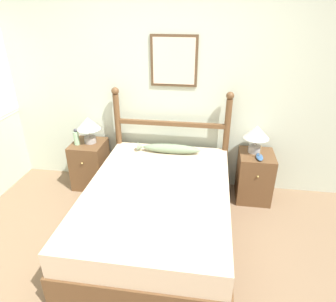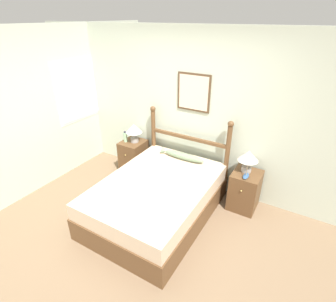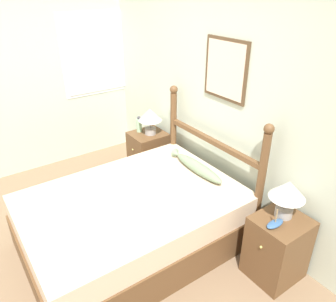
{
  "view_description": "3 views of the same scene",
  "coord_description": "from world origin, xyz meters",
  "px_view_note": "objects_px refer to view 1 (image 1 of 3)",
  "views": [
    {
      "loc": [
        0.47,
        -1.8,
        2.2
      ],
      "look_at": [
        0.05,
        1.0,
        0.79
      ],
      "focal_mm": 32.0,
      "sensor_mm": 36.0,
      "label": 1
    },
    {
      "loc": [
        1.7,
        -1.92,
        2.66
      ],
      "look_at": [
        -0.07,
        1.05,
        0.85
      ],
      "focal_mm": 28.0,
      "sensor_mm": 36.0,
      "label": 2
    },
    {
      "loc": [
        2.24,
        -0.54,
        2.35
      ],
      "look_at": [
        -0.04,
        1.06,
        0.9
      ],
      "focal_mm": 35.0,
      "sensor_mm": 36.0,
      "label": 3
    }
  ],
  "objects_px": {
    "fish_pillow": "(169,149)",
    "table_lamp_left": "(88,125)",
    "nightstand_left": "(90,164)",
    "bottle": "(76,137)",
    "bed": "(158,211)",
    "nightstand_right": "(254,176)",
    "model_boat": "(260,157)",
    "table_lamp_right": "(257,134)"
  },
  "relations": [
    {
      "from": "table_lamp_right",
      "to": "fish_pillow",
      "type": "relative_size",
      "value": 0.44
    },
    {
      "from": "bed",
      "to": "model_boat",
      "type": "distance_m",
      "value": 1.32
    },
    {
      "from": "nightstand_left",
      "to": "bottle",
      "type": "height_order",
      "value": "bottle"
    },
    {
      "from": "bottle",
      "to": "fish_pillow",
      "type": "relative_size",
      "value": 0.28
    },
    {
      "from": "bed",
      "to": "nightstand_right",
      "type": "height_order",
      "value": "nightstand_right"
    },
    {
      "from": "nightstand_right",
      "to": "bottle",
      "type": "bearing_deg",
      "value": -178.5
    },
    {
      "from": "nightstand_left",
      "to": "table_lamp_right",
      "type": "relative_size",
      "value": 1.79
    },
    {
      "from": "nightstand_left",
      "to": "bottle",
      "type": "distance_m",
      "value": 0.42
    },
    {
      "from": "table_lamp_right",
      "to": "fish_pillow",
      "type": "bearing_deg",
      "value": -174.06
    },
    {
      "from": "nightstand_left",
      "to": "table_lamp_left",
      "type": "distance_m",
      "value": 0.54
    },
    {
      "from": "bed",
      "to": "table_lamp_left",
      "type": "height_order",
      "value": "table_lamp_left"
    },
    {
      "from": "nightstand_right",
      "to": "table_lamp_right",
      "type": "bearing_deg",
      "value": 125.91
    },
    {
      "from": "nightstand_right",
      "to": "model_boat",
      "type": "distance_m",
      "value": 0.34
    },
    {
      "from": "fish_pillow",
      "to": "table_lamp_left",
      "type": "bearing_deg",
      "value": 175.68
    },
    {
      "from": "bed",
      "to": "fish_pillow",
      "type": "height_order",
      "value": "fish_pillow"
    },
    {
      "from": "nightstand_left",
      "to": "bottle",
      "type": "xyz_separation_m",
      "value": [
        -0.11,
        -0.06,
        0.4
      ]
    },
    {
      "from": "table_lamp_left",
      "to": "table_lamp_right",
      "type": "height_order",
      "value": "same"
    },
    {
      "from": "nightstand_left",
      "to": "fish_pillow",
      "type": "xyz_separation_m",
      "value": [
        1.06,
        -0.06,
        0.33
      ]
    },
    {
      "from": "nightstand_right",
      "to": "model_boat",
      "type": "relative_size",
      "value": 3.39
    },
    {
      "from": "bed",
      "to": "table_lamp_left",
      "type": "relative_size",
      "value": 5.96
    },
    {
      "from": "bed",
      "to": "bottle",
      "type": "relative_size",
      "value": 9.52
    },
    {
      "from": "bottle",
      "to": "nightstand_right",
      "type": "bearing_deg",
      "value": 1.5
    },
    {
      "from": "nightstand_left",
      "to": "nightstand_right",
      "type": "relative_size",
      "value": 1.0
    },
    {
      "from": "table_lamp_left",
      "to": "bottle",
      "type": "bearing_deg",
      "value": -150.63
    },
    {
      "from": "bottle",
      "to": "fish_pillow",
      "type": "bearing_deg",
      "value": 0.14
    },
    {
      "from": "bottle",
      "to": "model_boat",
      "type": "relative_size",
      "value": 1.19
    },
    {
      "from": "table_lamp_right",
      "to": "nightstand_right",
      "type": "bearing_deg",
      "value": -54.09
    },
    {
      "from": "table_lamp_left",
      "to": "table_lamp_right",
      "type": "xyz_separation_m",
      "value": [
        2.03,
        0.03,
        0.0
      ]
    },
    {
      "from": "model_boat",
      "to": "bottle",
      "type": "bearing_deg",
      "value": 178.67
    },
    {
      "from": "bed",
      "to": "table_lamp_right",
      "type": "height_order",
      "value": "table_lamp_right"
    },
    {
      "from": "nightstand_left",
      "to": "model_boat",
      "type": "xyz_separation_m",
      "value": [
        2.1,
        -0.11,
        0.32
      ]
    },
    {
      "from": "bottle",
      "to": "table_lamp_right",
      "type": "bearing_deg",
      "value": 2.83
    },
    {
      "from": "nightstand_right",
      "to": "table_lamp_right",
      "type": "height_order",
      "value": "table_lamp_right"
    },
    {
      "from": "nightstand_right",
      "to": "fish_pillow",
      "type": "relative_size",
      "value": 0.79
    },
    {
      "from": "bottle",
      "to": "model_boat",
      "type": "bearing_deg",
      "value": -1.33
    },
    {
      "from": "nightstand_right",
      "to": "model_boat",
      "type": "height_order",
      "value": "model_boat"
    },
    {
      "from": "nightstand_left",
      "to": "table_lamp_right",
      "type": "xyz_separation_m",
      "value": [
        2.06,
        0.05,
        0.54
      ]
    },
    {
      "from": "table_lamp_left",
      "to": "bottle",
      "type": "xyz_separation_m",
      "value": [
        -0.14,
        -0.08,
        -0.14
      ]
    },
    {
      "from": "bed",
      "to": "fish_pillow",
      "type": "bearing_deg",
      "value": 89.46
    },
    {
      "from": "table_lamp_right",
      "to": "bottle",
      "type": "height_order",
      "value": "table_lamp_right"
    },
    {
      "from": "table_lamp_left",
      "to": "model_boat",
      "type": "height_order",
      "value": "table_lamp_left"
    },
    {
      "from": "model_boat",
      "to": "table_lamp_right",
      "type": "bearing_deg",
      "value": 105.12
    }
  ]
}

